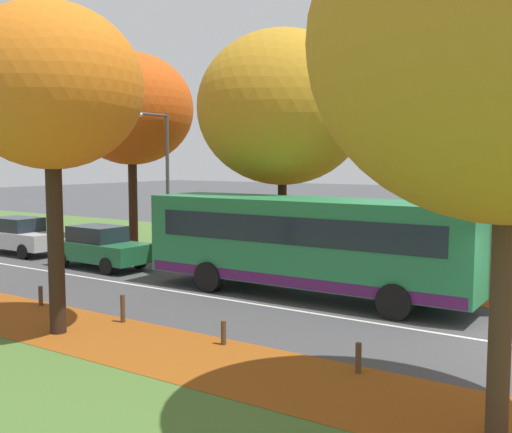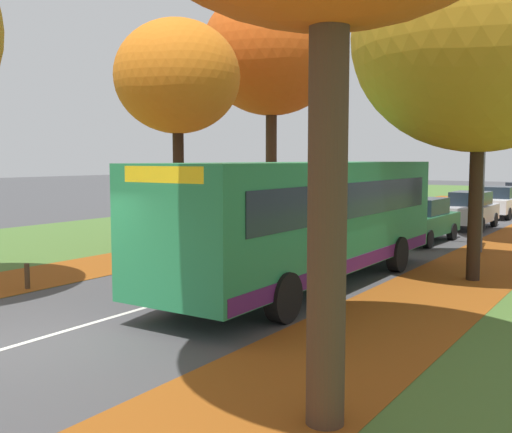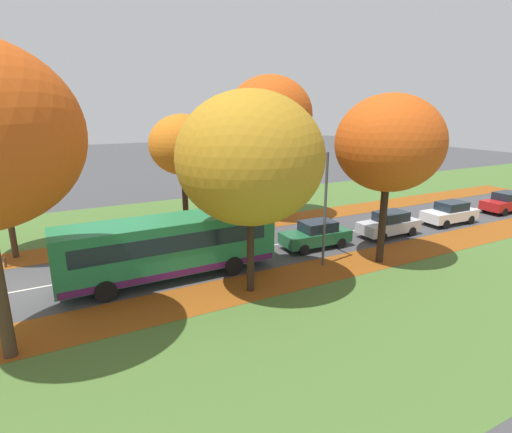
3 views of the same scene
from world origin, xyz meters
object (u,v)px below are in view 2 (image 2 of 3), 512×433
bollard_third (128,258)px  car_green_lead (420,220)px  tree_left_mid (271,53)px  bollard_fourth (202,242)px  bollard_sixth (300,225)px  tree_left_near (177,78)px  car_white_third_in_line (499,202)px  streetlamp_right (473,138)px  car_silver_following (470,210)px  bollard_fifth (257,234)px  tree_right_near (481,36)px  bollard_second (27,276)px  bus (309,216)px

bollard_third → car_green_lead: bearing=62.2°
tree_left_mid → car_green_lead: bearing=-6.1°
bollard_fourth → bollard_third: bearing=-91.4°
bollard_sixth → car_green_lead: size_ratio=0.15×
bollard_third → tree_left_near: bearing=110.4°
bollard_fourth → car_white_third_in_line: bearing=73.2°
streetlamp_right → car_silver_following: size_ratio=1.42×
bollard_third → bollard_fifth: size_ratio=0.99×
tree_left_near → car_silver_following: 14.29m
tree_right_near → bollard_sixth: (-8.48, 6.18, -5.73)m
bollard_third → streetlamp_right: 11.64m
tree_left_near → car_green_lead: (6.58, 5.87, -5.00)m
bollard_third → car_silver_following: (5.54, 15.30, 0.53)m
bollard_fifth → tree_left_mid: bearing=115.0°
bollard_third → bollard_sixth: bearing=89.8°
bollard_fifth → car_green_lead: (5.10, 3.22, 0.53)m
bollard_second → car_green_lead: car_green_lead is taller
tree_left_mid → tree_right_near: (10.33, -6.88, -1.58)m
tree_right_near → tree_left_near: bearing=178.4°
bollard_second → streetlamp_right: streetlamp_right is taller
bollard_third → car_white_third_in_line: bearing=75.5°
car_silver_following → tree_left_near: bearing=-121.4°
tree_left_mid → car_green_lead: 9.76m
tree_left_near → tree_left_mid: tree_left_mid is taller
bollard_fourth → car_silver_following: car_silver_following is taller
bollard_fourth → bollard_second: bearing=-90.6°
bus → tree_left_mid: bearing=126.4°
bollard_sixth → bus: bus is taller
tree_left_mid → tree_left_near: bearing=-86.8°
tree_left_mid → bollard_third: (1.80, -10.48, -7.35)m
tree_left_near → bollard_fifth: size_ratio=13.77×
bus → tree_right_near: bearing=41.5°
tree_left_near → car_silver_following: tree_left_near is taller
tree_left_near → streetlamp_right: (8.69, 4.54, -2.08)m
bollard_second → car_silver_following: 19.37m
car_silver_following → bollard_second: bearing=-106.6°
tree_right_near → bollard_sixth: tree_right_near is taller
bollard_third → car_green_lead: car_green_lead is taller
bollard_second → bus: size_ratio=0.06×
bollard_fourth → bollard_sixth: 6.52m
bollard_fifth → streetlamp_right: 8.22m
bollard_fifth → streetlamp_right: size_ratio=0.09×
tree_left_near → bollard_second: (1.45, -7.13, -5.51)m
bollard_second → bollard_sixth: size_ratio=0.94×
bollard_fourth → car_green_lead: size_ratio=0.17×
bus → bollard_fifth: bearing=132.7°
car_white_third_in_line → tree_left_mid: bearing=-124.0°
bollard_fifth → bollard_sixth: bearing=90.0°
car_green_lead → car_silver_following: 5.57m
bollard_second → bollard_third: bollard_second is taller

